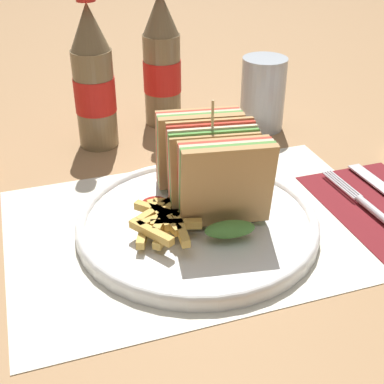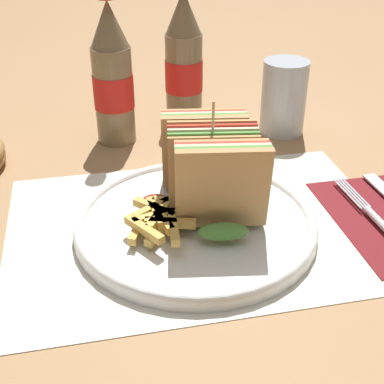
{
  "view_description": "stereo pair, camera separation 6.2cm",
  "coord_description": "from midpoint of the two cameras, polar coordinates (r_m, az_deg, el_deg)",
  "views": [
    {
      "loc": [
        -0.15,
        -0.51,
        0.36
      ],
      "look_at": [
        0.02,
        0.0,
        0.04
      ],
      "focal_mm": 50.0,
      "sensor_mm": 36.0,
      "label": 1
    },
    {
      "loc": [
        -0.09,
        -0.52,
        0.36
      ],
      "look_at": [
        0.02,
        0.0,
        0.04
      ],
      "focal_mm": 50.0,
      "sensor_mm": 36.0,
      "label": 2
    }
  ],
  "objects": [
    {
      "name": "fork",
      "position": [
        0.67,
        22.2,
        -3.36
      ],
      "size": [
        0.02,
        0.18,
        0.01
      ],
      "rotation": [
        0.0,
        0.0,
        0.03
      ],
      "color": "silver",
      "rests_on": "napkin"
    },
    {
      "name": "coke_bottle_far",
      "position": [
        0.87,
        1.22,
        13.62
      ],
      "size": [
        0.06,
        0.06,
        0.24
      ],
      "color": "#7A6647",
      "rests_on": "ground_plane"
    },
    {
      "name": "glass_near",
      "position": [
        0.87,
        11.78,
        9.32
      ],
      "size": [
        0.07,
        0.07,
        0.12
      ],
      "color": "silver",
      "rests_on": "ground_plane"
    },
    {
      "name": "plate_main",
      "position": [
        0.62,
        3.25,
        -3.36
      ],
      "size": [
        0.28,
        0.28,
        0.02
      ],
      "color": "white",
      "rests_on": "ground_plane"
    },
    {
      "name": "fries_pile",
      "position": [
        0.59,
        -0.43,
        -2.87
      ],
      "size": [
        0.09,
        0.1,
        0.02
      ],
      "color": "gold",
      "rests_on": "plate_main"
    },
    {
      "name": "coke_bottle_near",
      "position": [
        0.81,
        -6.25,
        12.02
      ],
      "size": [
        0.06,
        0.06,
        0.24
      ],
      "color": "#7A6647",
      "rests_on": "ground_plane"
    },
    {
      "name": "ketchup_blob",
      "position": [
        0.63,
        -1.2,
        -1.09
      ],
      "size": [
        0.03,
        0.03,
        0.01
      ],
      "color": "maroon",
      "rests_on": "plate_main"
    },
    {
      "name": "club_sandwich",
      "position": [
        0.61,
        5.07,
        2.32
      ],
      "size": [
        0.11,
        0.17,
        0.13
      ],
      "color": "tan",
      "rests_on": "plate_main"
    },
    {
      "name": "placemat",
      "position": [
        0.63,
        3.66,
        -3.78
      ],
      "size": [
        0.45,
        0.31,
        0.0
      ],
      "color": "silver",
      "rests_on": "ground_plane"
    },
    {
      "name": "ground_plane",
      "position": [
        0.64,
        1.22,
        -3.39
      ],
      "size": [
        4.0,
        4.0,
        0.0
      ],
      "primitive_type": "plane",
      "color": "#9E754C"
    }
  ]
}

